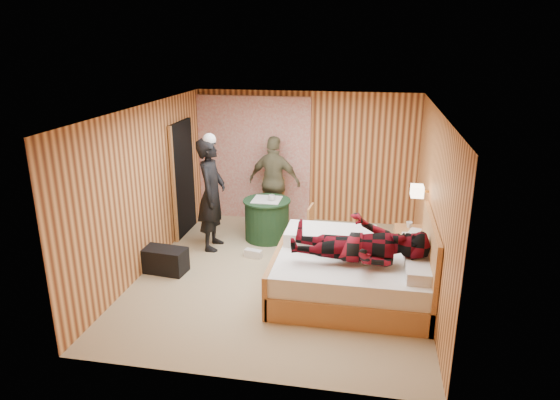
% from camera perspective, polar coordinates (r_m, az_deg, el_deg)
% --- Properties ---
extents(floor, '(4.20, 5.00, 0.01)m').
position_cam_1_polar(floor, '(7.67, 0.24, -8.49)').
color(floor, tan).
rests_on(floor, ground).
extents(ceiling, '(4.20, 5.00, 0.01)m').
position_cam_1_polar(ceiling, '(6.93, 0.26, 10.36)').
color(ceiling, white).
rests_on(ceiling, wall_back).
extents(wall_back, '(4.20, 0.02, 2.50)m').
position_cam_1_polar(wall_back, '(9.58, 2.95, 4.89)').
color(wall_back, '#F2A95C').
rests_on(wall_back, floor).
extents(wall_left, '(0.02, 5.00, 2.50)m').
position_cam_1_polar(wall_left, '(7.84, -15.04, 1.29)').
color(wall_left, '#F2A95C').
rests_on(wall_left, floor).
extents(wall_right, '(0.02, 5.00, 2.50)m').
position_cam_1_polar(wall_right, '(7.15, 17.05, -0.50)').
color(wall_right, '#F2A95C').
rests_on(wall_right, floor).
extents(curtain, '(2.20, 0.08, 2.40)m').
position_cam_1_polar(curtain, '(9.71, -2.99, 4.75)').
color(curtain, beige).
rests_on(curtain, floor).
extents(doorway, '(0.06, 0.90, 2.05)m').
position_cam_1_polar(doorway, '(9.11, -10.99, 2.42)').
color(doorway, black).
rests_on(doorway, floor).
extents(wall_lamp, '(0.26, 0.24, 0.16)m').
position_cam_1_polar(wall_lamp, '(7.54, 15.42, 1.00)').
color(wall_lamp, gold).
rests_on(wall_lamp, wall_right).
extents(bed, '(2.19, 1.72, 1.19)m').
position_cam_1_polar(bed, '(7.00, 8.67, -8.31)').
color(bed, tan).
rests_on(bed, floor).
extents(nightstand, '(0.45, 0.62, 0.60)m').
position_cam_1_polar(nightstand, '(8.07, 14.42, -5.29)').
color(nightstand, tan).
rests_on(nightstand, floor).
extents(round_table, '(0.83, 0.83, 0.74)m').
position_cam_1_polar(round_table, '(8.83, -1.50, -2.19)').
color(round_table, '#1B3B20').
rests_on(round_table, floor).
extents(chair_far, '(0.48, 0.48, 0.93)m').
position_cam_1_polar(chair_far, '(9.40, -0.74, 0.14)').
color(chair_far, tan).
rests_on(chair_far, floor).
extents(chair_near, '(0.41, 0.41, 0.83)m').
position_cam_1_polar(chair_near, '(8.24, 2.83, -2.92)').
color(chair_near, tan).
rests_on(chair_near, floor).
extents(duffel_bag, '(0.70, 0.43, 0.38)m').
position_cam_1_polar(duffel_bag, '(7.88, -13.05, -6.71)').
color(duffel_bag, black).
rests_on(duffel_bag, floor).
extents(sneaker_left, '(0.30, 0.16, 0.13)m').
position_cam_1_polar(sneaker_left, '(8.72, 0.91, -4.64)').
color(sneaker_left, silver).
rests_on(sneaker_left, floor).
extents(sneaker_right, '(0.31, 0.18, 0.13)m').
position_cam_1_polar(sneaker_right, '(8.22, -3.07, -6.13)').
color(sneaker_right, silver).
rests_on(sneaker_right, floor).
extents(woman_standing, '(0.48, 0.71, 1.90)m').
position_cam_1_polar(woman_standing, '(8.37, -7.83, 0.64)').
color(woman_standing, black).
rests_on(woman_standing, floor).
extents(man_at_table, '(1.07, 0.60, 1.72)m').
position_cam_1_polar(man_at_table, '(9.33, -0.63, 2.09)').
color(man_at_table, '#666244').
rests_on(man_at_table, floor).
extents(man_on_bed, '(0.86, 0.67, 1.77)m').
position_cam_1_polar(man_on_bed, '(6.51, 9.15, -3.85)').
color(man_on_bed, maroon).
rests_on(man_on_bed, bed).
extents(book_lower, '(0.19, 0.24, 0.02)m').
position_cam_1_polar(book_lower, '(7.91, 14.61, -3.45)').
color(book_lower, silver).
rests_on(book_lower, nightstand).
extents(book_upper, '(0.23, 0.26, 0.02)m').
position_cam_1_polar(book_upper, '(7.91, 14.62, -3.32)').
color(book_upper, silver).
rests_on(book_upper, nightstand).
extents(cup_nightstand, '(0.12, 0.12, 0.09)m').
position_cam_1_polar(cup_nightstand, '(8.07, 14.55, -2.75)').
color(cup_nightstand, silver).
rests_on(cup_nightstand, nightstand).
extents(cup_table, '(0.14, 0.14, 0.10)m').
position_cam_1_polar(cup_table, '(8.63, -0.94, 0.25)').
color(cup_table, silver).
rests_on(cup_table, round_table).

